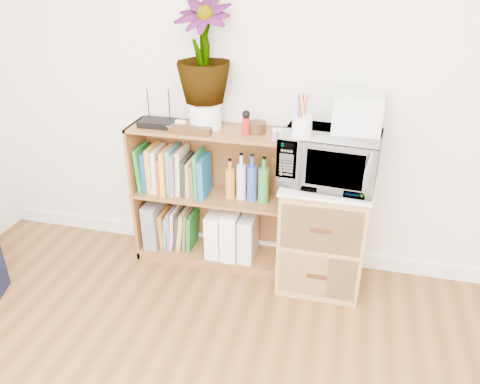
% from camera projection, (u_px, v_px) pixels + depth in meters
% --- Properties ---
extents(skirting_board, '(4.00, 0.02, 0.10)m').
position_uv_depth(skirting_board, '(265.00, 247.00, 3.32)').
color(skirting_board, white).
rests_on(skirting_board, ground).
extents(bookshelf, '(1.00, 0.30, 0.95)m').
position_uv_depth(bookshelf, '(210.00, 197.00, 3.08)').
color(bookshelf, brown).
rests_on(bookshelf, ground).
extents(wicker_unit, '(0.50, 0.45, 0.70)m').
position_uv_depth(wicker_unit, '(322.00, 234.00, 2.91)').
color(wicker_unit, '#9E7542').
rests_on(wicker_unit, ground).
extents(microwave, '(0.57, 0.41, 0.30)m').
position_uv_depth(microwave, '(329.00, 158.00, 2.66)').
color(microwave, silver).
rests_on(microwave, wicker_unit).
extents(pen_cup, '(0.11, 0.11, 0.12)m').
position_uv_depth(pen_cup, '(302.00, 127.00, 2.51)').
color(pen_cup, white).
rests_on(pen_cup, microwave).
extents(small_appliance, '(0.26, 0.22, 0.21)m').
position_uv_depth(small_appliance, '(358.00, 113.00, 2.58)').
color(small_appliance, silver).
rests_on(small_appliance, microwave).
extents(router, '(0.21, 0.14, 0.04)m').
position_uv_depth(router, '(157.00, 123.00, 2.90)').
color(router, black).
rests_on(router, bookshelf).
extents(white_bowl, '(0.13, 0.13, 0.03)m').
position_uv_depth(white_bowl, '(175.00, 125.00, 2.87)').
color(white_bowl, white).
rests_on(white_bowl, bookshelf).
extents(plant_pot, '(0.19, 0.19, 0.16)m').
position_uv_depth(plant_pot, '(205.00, 115.00, 2.84)').
color(plant_pot, white).
rests_on(plant_pot, bookshelf).
extents(potted_plant, '(0.33, 0.33, 0.59)m').
position_uv_depth(potted_plant, '(203.00, 51.00, 2.67)').
color(potted_plant, '#317C35').
rests_on(potted_plant, plant_pot).
extents(trinket_box, '(0.26, 0.06, 0.04)m').
position_uv_depth(trinket_box, '(190.00, 130.00, 2.78)').
color(trinket_box, '#37210F').
rests_on(trinket_box, bookshelf).
extents(kokeshi_doll, '(0.05, 0.05, 0.10)m').
position_uv_depth(kokeshi_doll, '(246.00, 126.00, 2.75)').
color(kokeshi_doll, '#AB1915').
rests_on(kokeshi_doll, bookshelf).
extents(wooden_bowl, '(0.11, 0.11, 0.06)m').
position_uv_depth(wooden_bowl, '(257.00, 127.00, 2.79)').
color(wooden_bowl, '#3C2610').
rests_on(wooden_bowl, bookshelf).
extents(paint_jars, '(0.10, 0.04, 0.05)m').
position_uv_depth(paint_jars, '(281.00, 136.00, 2.67)').
color(paint_jars, pink).
rests_on(paint_jars, bookshelf).
extents(file_box, '(0.10, 0.26, 0.32)m').
position_uv_depth(file_box, '(156.00, 222.00, 3.28)').
color(file_box, slate).
rests_on(file_box, bookshelf).
extents(magazine_holder_left, '(0.10, 0.25, 0.31)m').
position_uv_depth(magazine_holder_left, '(216.00, 231.00, 3.17)').
color(magazine_holder_left, white).
rests_on(magazine_holder_left, bookshelf).
extents(magazine_holder_mid, '(0.11, 0.27, 0.34)m').
position_uv_depth(magazine_holder_mid, '(232.00, 232.00, 3.14)').
color(magazine_holder_mid, white).
rests_on(magazine_holder_mid, bookshelf).
extents(magazine_holder_right, '(0.10, 0.25, 0.31)m').
position_uv_depth(magazine_holder_right, '(248.00, 236.00, 3.13)').
color(magazine_holder_right, silver).
rests_on(magazine_holder_right, bookshelf).
extents(cookbooks, '(0.46, 0.20, 0.30)m').
position_uv_depth(cookbooks, '(174.00, 171.00, 3.05)').
color(cookbooks, '#1E7126').
rests_on(cookbooks, bookshelf).
extents(liquor_bottles, '(0.28, 0.07, 0.30)m').
position_uv_depth(liquor_bottles, '(249.00, 178.00, 2.94)').
color(liquor_bottles, orange).
rests_on(liquor_bottles, bookshelf).
extents(lower_books, '(0.24, 0.19, 0.29)m').
position_uv_depth(lower_books, '(179.00, 228.00, 3.25)').
color(lower_books, '#B86720').
rests_on(lower_books, bookshelf).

